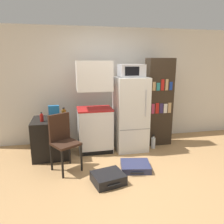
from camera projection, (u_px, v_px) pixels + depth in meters
ground_plane at (138, 180)px, 3.45m from camera, size 24.00×24.00×0.00m
wall_back at (120, 85)px, 5.09m from camera, size 6.40×0.10×2.55m
side_table at (52, 138)px, 4.27m from camera, size 0.70×0.71×0.74m
kitchen_hutch at (95, 111)px, 4.42m from camera, size 0.70×0.55×1.84m
refrigerator at (130, 114)px, 4.54m from camera, size 0.64×0.66×1.52m
microwave at (131, 71)px, 4.34m from camera, size 0.49×0.39×0.25m
bookshelf at (158, 102)px, 4.79m from camera, size 0.56×0.33×1.89m
bottle_amber_beer at (64, 114)px, 4.24m from camera, size 0.09×0.09×0.21m
bottle_clear_short at (56, 115)px, 4.21m from camera, size 0.06×0.06×0.16m
bottle_ketchup_red at (42, 118)px, 4.02m from camera, size 0.06×0.06×0.17m
cereal_box at (54, 114)px, 3.99m from camera, size 0.19×0.07×0.30m
chair at (63, 137)px, 3.69m from camera, size 0.55×0.55×0.97m
suitcase_large_flat at (108, 178)px, 3.36m from camera, size 0.54×0.50×0.15m
suitcase_small_flat at (135, 166)px, 3.78m from camera, size 0.56×0.52×0.11m
water_bottle_front at (153, 143)px, 4.68m from camera, size 0.09×0.09×0.29m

